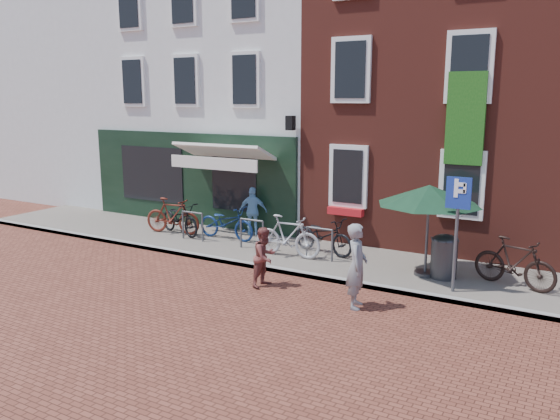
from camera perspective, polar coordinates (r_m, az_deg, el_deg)
The scene contains 17 objects.
ground at distance 13.37m, azimuth -0.20°, elevation -6.45°, with size 80.00×80.00×0.00m, color brown.
sidewalk at distance 14.21m, azimuth 6.35°, elevation -5.22°, with size 24.00×3.00×0.10m, color slate.
building_stucco at distance 21.31m, azimuth -2.51°, elevation 12.47°, with size 8.00×8.00×9.00m, color silver.
building_brick_mid at distance 18.57m, azimuth 16.64°, elevation 13.72°, with size 6.00×8.00×10.00m, color maroon.
filler_left at distance 26.09m, azimuth -16.89°, elevation 11.81°, with size 7.00×8.00×9.00m, color silver.
litter_bin at distance 13.10m, azimuth 16.38°, elevation -4.33°, with size 0.58×0.58×1.07m.
parking_sign at distance 11.98m, azimuth 17.62°, elevation -0.37°, with size 0.50×0.08×2.43m.
parasol at distance 12.90m, azimuth 14.96°, elevation 1.86°, with size 2.34×2.34×2.19m.
woman at distance 11.14m, azimuth 7.83°, elevation -5.66°, with size 0.62×0.41×1.70m, color gray.
boy at distance 12.33m, azimuth -1.56°, elevation -4.79°, with size 0.64×0.50×1.33m, color brown.
cafe_person at distance 16.50m, azimuth -2.76°, elevation -0.10°, with size 0.83×0.35×1.42m, color #86B9E0.
bicycle_0 at distance 16.82m, azimuth -10.16°, elevation -0.84°, with size 0.64×1.84×0.97m, color black.
bicycle_1 at distance 16.95m, azimuth -10.89°, elevation -0.59°, with size 0.51×1.79×1.07m, color #5C1E13.
bicycle_2 at distance 16.07m, azimuth -5.47°, elevation -1.28°, with size 0.64×1.84×0.97m, color navy.
bicycle_3 at distance 14.23m, azimuth 0.78°, elevation -2.68°, with size 0.51×1.79×1.07m, color #A4A4A6.
bicycle_4 at distance 14.58m, azimuth 4.45°, elevation -2.58°, with size 0.64×1.84×0.97m, color black.
bicycle_5 at distance 13.00m, azimuth 22.79°, elevation -4.97°, with size 0.51×1.79×1.07m, color black.
Camera 1 is at (6.36, -11.02, 4.10)m, focal length 35.91 mm.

